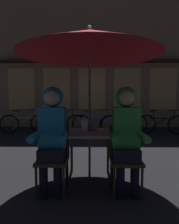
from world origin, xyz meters
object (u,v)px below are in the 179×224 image
object	(u,v)px
person_right_hooded	(126,129)
bicycle_fourth	(123,124)
patio_umbrella	(90,43)
bicycle_nearest	(25,123)
chair_right	(125,155)
bicycle_second	(61,124)
lantern	(85,124)
bicycle_fifth	(162,124)
bicycle_third	(96,124)
chair_left	(54,155)
book	(90,130)
person_left_hooded	(52,129)
cafe_table	(90,138)

from	to	relation	value
person_right_hooded	bicycle_fourth	world-z (taller)	person_right_hooded
patio_umbrella	bicycle_nearest	distance (m)	4.71
chair_right	bicycle_second	xyz separation A→B (m)	(-1.51, 4.01, -0.14)
person_right_hooded	bicycle_fourth	size ratio (longest dim) A/B	0.83
lantern	bicycle_fifth	distance (m)	4.45
person_right_hooded	bicycle_nearest	distance (m)	5.03
person_right_hooded	bicycle_third	distance (m)	4.09
chair_left	bicycle_second	world-z (taller)	chair_left
bicycle_fourth	book	distance (m)	3.76
bicycle_fifth	book	xyz separation A→B (m)	(-2.40, -3.51, 0.41)
bicycle_second	bicycle_third	world-z (taller)	same
bicycle_nearest	bicycle_third	distance (m)	2.48
chair_right	person_right_hooded	world-z (taller)	person_right_hooded
bicycle_fifth	chair_right	bearing A→B (deg)	-115.98
lantern	bicycle_third	xyz separation A→B (m)	(0.23, 3.68, -0.51)
bicycle_third	book	bearing A→B (deg)	-92.40
person_left_hooded	bicycle_third	bearing A→B (deg)	81.03
book	bicycle_fourth	bearing A→B (deg)	59.70
person_right_hooded	bicycle_nearest	world-z (taller)	person_right_hooded
bicycle_fourth	chair_left	bearing A→B (deg)	-111.66
cafe_table	person_left_hooded	distance (m)	0.67
bicycle_second	patio_umbrella	bearing A→B (deg)	-74.20
bicycle_third	book	distance (m)	3.56
cafe_table	chair_left	bearing A→B (deg)	-142.45
lantern	chair_left	distance (m)	0.63
chair_right	book	world-z (taller)	chair_right
person_left_hooded	chair_left	bearing A→B (deg)	90.00
chair_left	person_right_hooded	xyz separation A→B (m)	(0.96, -0.06, 0.36)
chair_left	book	distance (m)	0.72
person_left_hooded	person_right_hooded	size ratio (longest dim) A/B	1.00
bicycle_fourth	bicycle_fifth	distance (m)	1.29
chair_left	bicycle_second	bearing A→B (deg)	97.81
bicycle_fourth	patio_umbrella	bearing A→B (deg)	-107.02
cafe_table	bicycle_second	distance (m)	3.79
chair_right	person_left_hooded	world-z (taller)	person_left_hooded
bicycle_nearest	book	size ratio (longest dim) A/B	8.28
cafe_table	chair_left	world-z (taller)	chair_left
person_right_hooded	person_left_hooded	bearing A→B (deg)	180.00
person_left_hooded	bicycle_fourth	xyz separation A→B (m)	(1.60, 4.08, -0.50)
chair_left	bicycle_fifth	world-z (taller)	chair_left
person_right_hooded	bicycle_third	world-z (taller)	person_right_hooded
patio_umbrella	person_left_hooded	distance (m)	1.37
bicycle_nearest	book	distance (m)	4.34
lantern	bicycle_nearest	world-z (taller)	lantern
patio_umbrella	bicycle_fifth	size ratio (longest dim) A/B	1.38
patio_umbrella	chair_left	bearing A→B (deg)	-142.45
patio_umbrella	bicycle_nearest	world-z (taller)	patio_umbrella
bicycle_fourth	bicycle_third	bearing A→B (deg)	-177.92
patio_umbrella	bicycle_fifth	xyz separation A→B (m)	(2.41, 3.60, -1.71)
cafe_table	lantern	bearing A→B (deg)	-141.13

